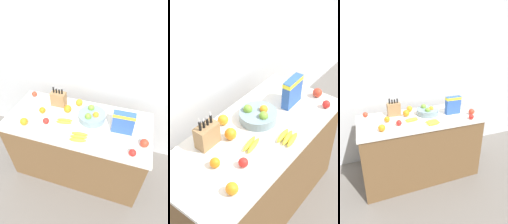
{
  "view_description": "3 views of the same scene",
  "coord_description": "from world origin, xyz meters",
  "views": [
    {
      "loc": [
        0.47,
        -1.27,
        2.16
      ],
      "look_at": [
        0.07,
        0.02,
        0.98
      ],
      "focal_mm": 28.0,
      "sensor_mm": 36.0,
      "label": 1
    },
    {
      "loc": [
        -1.37,
        -1.04,
        2.43
      ],
      "look_at": [
        0.06,
        0.06,
        0.99
      ],
      "focal_mm": 50.0,
      "sensor_mm": 36.0,
      "label": 2
    },
    {
      "loc": [
        -0.66,
        -1.99,
        1.77
      ],
      "look_at": [
        0.08,
        0.05,
        0.91
      ],
      "focal_mm": 28.0,
      "sensor_mm": 36.0,
      "label": 3
    }
  ],
  "objects": [
    {
      "name": "banana_bunch_right",
      "position": [
        -0.12,
        -0.06,
        0.88
      ],
      "size": [
        0.18,
        0.1,
        0.03
      ],
      "rotation": [
        0.0,
        0.0,
        0.08
      ],
      "color": "yellow",
      "rests_on": "counter"
    },
    {
      "name": "orange_mid_right",
      "position": [
        -0.06,
        0.26,
        0.9
      ],
      "size": [
        0.08,
        0.08,
        0.08
      ],
      "primitive_type": "sphere",
      "color": "orange",
      "rests_on": "counter"
    },
    {
      "name": "orange_front_right",
      "position": [
        -0.51,
        -0.22,
        0.9
      ],
      "size": [
        0.08,
        0.08,
        0.08
      ],
      "primitive_type": "sphere",
      "color": "orange",
      "rests_on": "counter"
    },
    {
      "name": "knife_block",
      "position": [
        -0.29,
        0.2,
        0.95
      ],
      "size": [
        0.17,
        0.1,
        0.27
      ],
      "color": "#937047",
      "rests_on": "counter"
    },
    {
      "name": "fruit_bowl",
      "position": [
        0.14,
        0.08,
        0.9
      ],
      "size": [
        0.3,
        0.3,
        0.12
      ],
      "color": "gray",
      "rests_on": "counter"
    },
    {
      "name": "ground_plane",
      "position": [
        0.0,
        0.0,
        0.0
      ],
      "size": [
        14.0,
        14.0,
        0.0
      ],
      "primitive_type": "plane",
      "color": "slate"
    },
    {
      "name": "orange_front_center",
      "position": [
        -0.15,
        0.11,
        0.9
      ],
      "size": [
        0.09,
        0.09,
        0.09
      ],
      "primitive_type": "sphere",
      "color": "orange",
      "rests_on": "counter"
    },
    {
      "name": "orange_mid_left",
      "position": [
        -0.42,
        0.01,
        0.9
      ],
      "size": [
        0.07,
        0.07,
        0.07
      ],
      "primitive_type": "sphere",
      "color": "orange",
      "rests_on": "counter"
    },
    {
      "name": "apple_rear",
      "position": [
        0.61,
        -0.27,
        0.89
      ],
      "size": [
        0.07,
        0.07,
        0.07
      ],
      "primitive_type": "sphere",
      "color": "red",
      "rests_on": "counter"
    },
    {
      "name": "banana_bunch_left",
      "position": [
        0.09,
        -0.23,
        0.88
      ],
      "size": [
        0.18,
        0.14,
        0.04
      ],
      "rotation": [
        0.0,
        0.0,
        0.07
      ],
      "color": "yellow",
      "rests_on": "counter"
    },
    {
      "name": "counter",
      "position": [
        0.0,
        0.0,
        0.43
      ],
      "size": [
        1.57,
        0.72,
        0.86
      ],
      "color": "brown",
      "rests_on": "ground_plane"
    },
    {
      "name": "apple_rightmost",
      "position": [
        -0.3,
        -0.13,
        0.89
      ],
      "size": [
        0.07,
        0.07,
        0.07
      ],
      "primitive_type": "sphere",
      "color": "red",
      "rests_on": "counter"
    },
    {
      "name": "apple_middle",
      "position": [
        -0.66,
        0.27,
        0.89
      ],
      "size": [
        0.07,
        0.07,
        0.07
      ],
      "primitive_type": "sphere",
      "color": "red",
      "rests_on": "counter"
    },
    {
      "name": "apple_leftmost",
      "position": [
        0.7,
        -0.14,
        0.9
      ],
      "size": [
        0.08,
        0.08,
        0.08
      ],
      "primitive_type": "sphere",
      "color": "red",
      "rests_on": "counter"
    },
    {
      "name": "wall_back",
      "position": [
        0.0,
        0.58,
        1.3
      ],
      "size": [
        9.0,
        0.06,
        2.6
      ],
      "color": "silver",
      "rests_on": "ground_plane"
    },
    {
      "name": "cereal_box",
      "position": [
        0.48,
        -0.02,
        0.99
      ],
      "size": [
        0.21,
        0.08,
        0.24
      ],
      "rotation": [
        0.0,
        0.0,
        0.03
      ],
      "color": "#2D56A8",
      "rests_on": "counter"
    }
  ]
}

